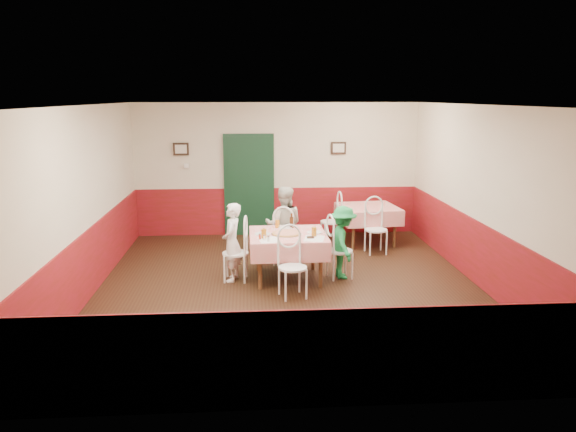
{
  "coord_description": "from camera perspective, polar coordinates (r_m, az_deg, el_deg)",
  "views": [
    {
      "loc": [
        -0.61,
        -8.34,
        2.93
      ],
      "look_at": [
        0.01,
        0.4,
        1.05
      ],
      "focal_mm": 35.0,
      "sensor_mm": 36.0,
      "label": 1
    }
  ],
  "objects": [
    {
      "name": "shaker_b",
      "position": [
        8.53,
        -2.0,
        -2.32
      ],
      "size": [
        0.04,
        0.04,
        0.09
      ],
      "primitive_type": "cylinder",
      "rotation": [
        0.0,
        0.0,
        0.01
      ],
      "color": "silver",
      "rests_on": "main_table"
    },
    {
      "name": "plate_left",
      "position": [
        8.98,
        -2.6,
        -1.84
      ],
      "size": [
        0.25,
        0.25,
        0.01
      ],
      "primitive_type": "cylinder",
      "rotation": [
        0.0,
        0.0,
        0.01
      ],
      "color": "white",
      "rests_on": "main_table"
    },
    {
      "name": "beer_bottle",
      "position": [
        9.39,
        0.37,
        -0.54
      ],
      "size": [
        0.06,
        0.06,
        0.23
      ],
      "primitive_type": "cylinder",
      "rotation": [
        0.0,
        0.0,
        0.01
      ],
      "color": "#381C0A",
      "rests_on": "main_table"
    },
    {
      "name": "chair_second_a",
      "position": [
        11.3,
        4.38,
        -0.6
      ],
      "size": [
        0.46,
        0.46,
        0.9
      ],
      "primitive_type": null,
      "rotation": [
        0.0,
        0.0,
        -1.47
      ],
      "color": "white",
      "rests_on": "ground"
    },
    {
      "name": "menu_left",
      "position": [
        8.64,
        -1.96,
        -2.43
      ],
      "size": [
        0.36,
        0.44,
        0.0
      ],
      "primitive_type": "cube",
      "rotation": [
        0.0,
        0.0,
        0.15
      ],
      "color": "white",
      "rests_on": "main_table"
    },
    {
      "name": "floor",
      "position": [
        8.87,
        0.11,
        -7.19
      ],
      "size": [
        7.0,
        7.0,
        0.0
      ],
      "primitive_type": "plane",
      "color": "black",
      "rests_on": "ground"
    },
    {
      "name": "second_table",
      "position": [
        11.45,
        8.09,
        -0.9
      ],
      "size": [
        1.22,
        1.22,
        0.77
      ],
      "primitive_type": "cube",
      "rotation": [
        0.0,
        0.0,
        0.1
      ],
      "color": "red",
      "rests_on": "ground"
    },
    {
      "name": "thermostat",
      "position": [
        11.95,
        -10.27,
        5.05
      ],
      "size": [
        0.1,
        0.03,
        0.1
      ],
      "primitive_type": "cube",
      "color": "white",
      "rests_on": "back_wall"
    },
    {
      "name": "pizza",
      "position": [
        8.98,
        -0.16,
        -1.77
      ],
      "size": [
        0.46,
        0.46,
        0.03
      ],
      "primitive_type": "cylinder",
      "rotation": [
        0.0,
        0.0,
        0.01
      ],
      "color": "#B74723",
      "rests_on": "main_table"
    },
    {
      "name": "glass_a",
      "position": [
        8.73,
        -2.47,
        -1.81
      ],
      "size": [
        0.08,
        0.08,
        0.15
      ],
      "primitive_type": "cylinder",
      "rotation": [
        0.0,
        0.0,
        0.01
      ],
      "color": "#BF7219",
      "rests_on": "main_table"
    },
    {
      "name": "diner_left",
      "position": [
        9.03,
        -5.71,
        -2.67
      ],
      "size": [
        0.37,
        0.51,
        1.27
      ],
      "primitive_type": "imported",
      "rotation": [
        0.0,
        0.0,
        -1.73
      ],
      "color": "gray",
      "rests_on": "ground"
    },
    {
      "name": "chair_far",
      "position": [
        9.93,
        -0.4,
        -2.36
      ],
      "size": [
        0.47,
        0.47,
        0.9
      ],
      "primitive_type": null,
      "rotation": [
        0.0,
        0.0,
        3.0
      ],
      "color": "white",
      "rests_on": "ground"
    },
    {
      "name": "shaker_c",
      "position": [
        8.67,
        -2.88,
        -2.1
      ],
      "size": [
        0.04,
        0.04,
        0.09
      ],
      "primitive_type": "cylinder",
      "rotation": [
        0.0,
        0.0,
        0.01
      ],
      "color": "#B23319",
      "rests_on": "main_table"
    },
    {
      "name": "chair_second_b",
      "position": [
        10.72,
        8.94,
        -1.41
      ],
      "size": [
        0.46,
        0.46,
        0.9
      ],
      "primitive_type": null,
      "rotation": [
        0.0,
        0.0,
        0.1
      ],
      "color": "white",
      "rests_on": "ground"
    },
    {
      "name": "wainscot_front",
      "position": [
        5.47,
        2.87,
        -14.31
      ],
      "size": [
        6.0,
        0.03,
        1.0
      ],
      "primitive_type": "cube",
      "color": "maroon",
      "rests_on": "ground"
    },
    {
      "name": "main_table",
      "position": [
        9.13,
        0.0,
        -4.15
      ],
      "size": [
        1.23,
        1.23,
        0.77
      ],
      "primitive_type": "cube",
      "rotation": [
        0.0,
        0.0,
        0.01
      ],
      "color": "red",
      "rests_on": "ground"
    },
    {
      "name": "plate_right",
      "position": [
        9.09,
        2.69,
        -1.67
      ],
      "size": [
        0.25,
        0.25,
        0.01
      ],
      "primitive_type": "cylinder",
      "rotation": [
        0.0,
        0.0,
        0.01
      ],
      "color": "white",
      "rests_on": "main_table"
    },
    {
      "name": "chair_near",
      "position": [
        8.3,
        0.48,
        -5.29
      ],
      "size": [
        0.51,
        0.51,
        0.9
      ],
      "primitive_type": null,
      "rotation": [
        0.0,
        0.0,
        0.24
      ],
      "color": "white",
      "rests_on": "ground"
    },
    {
      "name": "plate_far",
      "position": [
        9.43,
        -0.29,
        -1.15
      ],
      "size": [
        0.25,
        0.25,
        0.01
      ],
      "primitive_type": "cylinder",
      "rotation": [
        0.0,
        0.0,
        0.01
      ],
      "color": "white",
      "rests_on": "main_table"
    },
    {
      "name": "back_wall",
      "position": [
        11.96,
        -1.11,
        4.76
      ],
      "size": [
        6.0,
        0.1,
        2.8
      ],
      "primitive_type": "cube",
      "color": "beige",
      "rests_on": "ground"
    },
    {
      "name": "chair_right",
      "position": [
        9.21,
        5.29,
        -3.56
      ],
      "size": [
        0.49,
        0.49,
        0.9
      ],
      "primitive_type": null,
      "rotation": [
        0.0,
        0.0,
        1.76
      ],
      "color": "white",
      "rests_on": "ground"
    },
    {
      "name": "shaker_a",
      "position": [
        8.61,
        -2.43,
        -2.19
      ],
      "size": [
        0.04,
        0.04,
        0.09
      ],
      "primitive_type": "cylinder",
      "rotation": [
        0.0,
        0.0,
        0.01
      ],
      "color": "silver",
      "rests_on": "main_table"
    },
    {
      "name": "ceiling",
      "position": [
        8.37,
        0.12,
        11.22
      ],
      "size": [
        7.0,
        7.0,
        0.0
      ],
      "primitive_type": "plane",
      "color": "white",
      "rests_on": "back_wall"
    },
    {
      "name": "door",
      "position": [
        11.94,
        -3.97,
        3.03
      ],
      "size": [
        0.96,
        0.06,
        2.1
      ],
      "primitive_type": "cube",
      "color": "black",
      "rests_on": "ground"
    },
    {
      "name": "diner_far",
      "position": [
        9.92,
        -0.42,
        -0.93
      ],
      "size": [
        0.73,
        0.6,
        1.38
      ],
      "primitive_type": "imported",
      "rotation": [
        0.0,
        0.0,
        3.02
      ],
      "color": "gray",
      "rests_on": "ground"
    },
    {
      "name": "picture_right",
      "position": [
        12.0,
        5.15,
        6.9
      ],
      "size": [
        0.32,
        0.03,
        0.26
      ],
      "primitive_type": "cube",
      "color": "black",
      "rests_on": "back_wall"
    },
    {
      "name": "front_wall",
      "position": [
        5.12,
        2.99,
        -5.32
      ],
      "size": [
        6.0,
        0.1,
        2.8
      ],
      "primitive_type": "cube",
      "color": "beige",
      "rests_on": "ground"
    },
    {
      "name": "picture_left",
      "position": [
        11.92,
        -10.82,
        6.7
      ],
      "size": [
        0.32,
        0.03,
        0.26
      ],
      "primitive_type": "cube",
      "color": "black",
      "rests_on": "back_wall"
    },
    {
      "name": "wallet",
      "position": [
        8.75,
        2.3,
        -2.18
      ],
      "size": [
        0.11,
        0.09,
        0.02
      ],
      "primitive_type": "cube",
      "rotation": [
        0.0,
        0.0,
        0.01
      ],
      "color": "black",
      "rests_on": "main_table"
    },
    {
      "name": "chair_left",
      "position": [
        9.08,
        -5.36,
        -3.8
      ],
      "size": [
        0.46,
        0.46,
        0.9
      ],
      "primitive_type": null,
      "rotation": [
        0.0,
        0.0,
        -1.68
      ],
      "color": "white",
      "rests_on": "ground"
    },
    {
      "name": "wainscot_back",
      "position": [
        12.09,
        -1.09,
        0.52
      ],
      "size": [
        6.0,
        0.03,
        1.0
      ],
      "primitive_type": "cube",
      "color": "maroon",
      "rests_on": "ground"
    },
    {
      "name": "glass_c",
      "position": [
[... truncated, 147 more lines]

